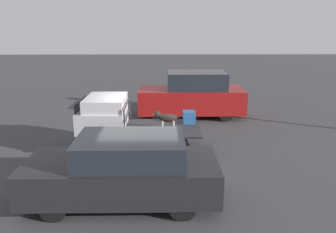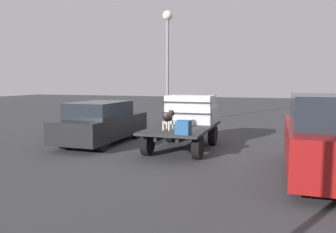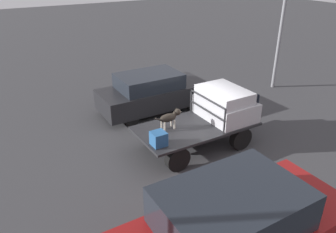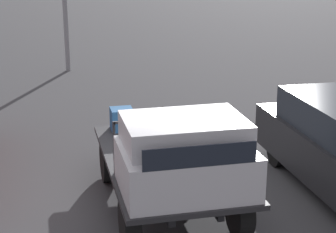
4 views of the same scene
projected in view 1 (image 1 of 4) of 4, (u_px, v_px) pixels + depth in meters
name	position (u px, v px, depth m)	size (l,w,h in m)	color
ground_plane	(140.00, 151.00, 11.24)	(80.00, 80.00, 0.00)	#38383A
flatbed_truck	(140.00, 134.00, 11.08)	(4.01, 2.02, 0.84)	black
truck_cab	(104.00, 113.00, 10.86)	(1.48, 1.90, 1.06)	#B7B7BC
truck_headboard	(127.00, 111.00, 10.86)	(0.04, 1.90, 0.85)	#232326
dog	(165.00, 118.00, 10.69)	(0.98, 0.27, 0.66)	beige
cargo_crate	(189.00, 117.00, 11.47)	(0.42, 0.42, 0.42)	#235184
parked_sedan	(124.00, 170.00, 7.79)	(4.55, 1.90, 1.65)	black
parked_pickup_far	(192.00, 95.00, 15.28)	(4.85, 2.04, 2.11)	black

